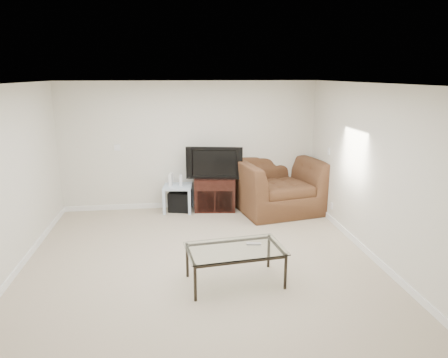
{
  "coord_description": "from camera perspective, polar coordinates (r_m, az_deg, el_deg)",
  "views": [
    {
      "loc": [
        -0.35,
        -5.26,
        2.62
      ],
      "look_at": [
        0.5,
        1.2,
        0.9
      ],
      "focal_mm": 32.0,
      "sensor_mm": 36.0,
      "label": 1
    }
  ],
  "objects": [
    {
      "name": "remote",
      "position": [
        5.24,
        4.28,
        -9.23
      ],
      "size": [
        0.2,
        0.09,
        0.02
      ],
      "primitive_type": "cube",
      "rotation": [
        0.0,
        0.0,
        -0.18
      ],
      "color": "#B2B2B7",
      "rests_on": "coffee_table"
    },
    {
      "name": "television",
      "position": [
        7.73,
        -1.35,
        2.47
      ],
      "size": [
        1.03,
        0.38,
        0.63
      ],
      "primitive_type": "imported",
      "rotation": [
        0.0,
        0.0,
        -0.18
      ],
      "color": "black",
      "rests_on": "tv_stand"
    },
    {
      "name": "wall_right",
      "position": [
        6.14,
        20.39,
        0.94
      ],
      "size": [
        0.02,
        5.0,
        2.5
      ],
      "primitive_type": "cube",
      "color": "silver",
      "rests_on": "ground"
    },
    {
      "name": "wall_back",
      "position": [
        7.89,
        -4.85,
        4.73
      ],
      "size": [
        5.0,
        0.02,
        2.5
      ],
      "primitive_type": "cube",
      "color": "silver",
      "rests_on": "ground"
    },
    {
      "name": "recliner",
      "position": [
        7.83,
        7.69,
        0.32
      ],
      "size": [
        1.73,
        1.29,
        1.37
      ],
      "primitive_type": "imported",
      "rotation": [
        0.0,
        0.0,
        0.19
      ],
      "color": "#4B3A1D",
      "rests_on": "floor"
    },
    {
      "name": "floor",
      "position": [
        5.89,
        -3.37,
        -11.66
      ],
      "size": [
        5.0,
        5.0,
        0.0
      ],
      "primitive_type": "plane",
      "color": "tan",
      "rests_on": "ground"
    },
    {
      "name": "plate_right_outlet",
      "position": [
        7.52,
        15.12,
        -3.72
      ],
      "size": [
        0.02,
        0.08,
        0.12
      ],
      "primitive_type": "cube",
      "color": "white",
      "rests_on": "wall_right"
    },
    {
      "name": "wall_left",
      "position": [
        5.85,
        -28.8,
        -0.65
      ],
      "size": [
        0.02,
        5.0,
        2.5
      ],
      "primitive_type": "cube",
      "color": "silver",
      "rests_on": "ground"
    },
    {
      "name": "game_console",
      "position": [
        7.8,
        -7.61,
        -0.08
      ],
      "size": [
        0.09,
        0.18,
        0.24
      ],
      "primitive_type": "cube",
      "rotation": [
        0.0,
        0.0,
        -0.22
      ],
      "color": "white",
      "rests_on": "side_table"
    },
    {
      "name": "dvd_player",
      "position": [
        7.82,
        -1.33,
        -0.57
      ],
      "size": [
        0.51,
        0.38,
        0.07
      ],
      "primitive_type": "cube",
      "rotation": [
        0.0,
        0.0,
        -0.11
      ],
      "color": "black",
      "rests_on": "tv_stand"
    },
    {
      "name": "side_table",
      "position": [
        7.91,
        -6.56,
        -2.69
      ],
      "size": [
        0.61,
        0.61,
        0.52
      ],
      "primitive_type": null,
      "rotation": [
        0.0,
        0.0,
        -0.13
      ],
      "color": "silver",
      "rests_on": "floor"
    },
    {
      "name": "game_case",
      "position": [
        7.78,
        -6.18,
        -0.19
      ],
      "size": [
        0.06,
        0.15,
        0.21
      ],
      "primitive_type": "cube",
      "rotation": [
        0.0,
        0.0,
        -0.05
      ],
      "color": "silver",
      "rests_on": "side_table"
    },
    {
      "name": "plate_right_switch",
      "position": [
        7.55,
        14.75,
        3.84
      ],
      "size": [
        0.02,
        0.09,
        0.13
      ],
      "primitive_type": "cube",
      "color": "white",
      "rests_on": "wall_right"
    },
    {
      "name": "tv_stand",
      "position": [
        7.93,
        -1.32,
        -2.02
      ],
      "size": [
        0.85,
        0.63,
        0.66
      ],
      "primitive_type": null,
      "rotation": [
        0.0,
        0.0,
        -0.11
      ],
      "color": "black",
      "rests_on": "floor"
    },
    {
      "name": "ceiling",
      "position": [
        5.28,
        -3.79,
        13.43
      ],
      "size": [
        5.0,
        5.0,
        0.0
      ],
      "primitive_type": "plane",
      "color": "white",
      "rests_on": "ground"
    },
    {
      "name": "coffee_table",
      "position": [
        5.24,
        1.57,
        -12.26
      ],
      "size": [
        1.3,
        0.83,
        0.48
      ],
      "primitive_type": null,
      "rotation": [
        0.0,
        0.0,
        0.11
      ],
      "color": "black",
      "rests_on": "floor"
    },
    {
      "name": "plate_back",
      "position": [
        7.94,
        -15.02,
        4.34
      ],
      "size": [
        0.12,
        0.02,
        0.12
      ],
      "primitive_type": "cube",
      "color": "white",
      "rests_on": "wall_back"
    },
    {
      "name": "subwoofer",
      "position": [
        7.95,
        -6.29,
        -3.16
      ],
      "size": [
        0.49,
        0.49,
        0.4
      ],
      "primitive_type": "cube",
      "rotation": [
        0.0,
        0.0,
        -0.26
      ],
      "color": "black",
      "rests_on": "floor"
    }
  ]
}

